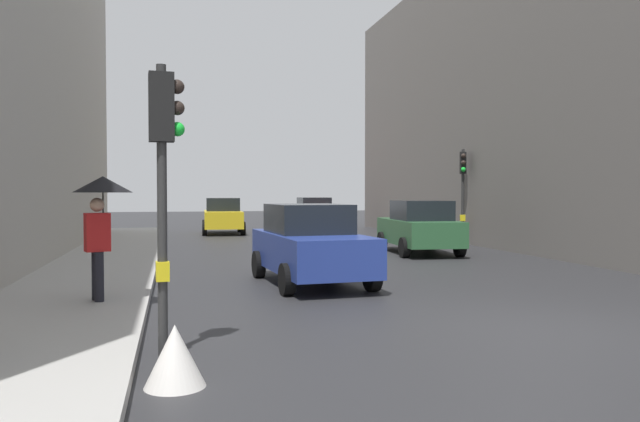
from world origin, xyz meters
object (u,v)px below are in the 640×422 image
(traffic_light_near_left, at_px, (164,156))
(car_blue_van, at_px, (310,244))
(car_yellow_taxi, at_px, (223,216))
(car_green_estate, at_px, (419,227))
(car_red_sedan, at_px, (313,213))
(warning_sign_triangle, at_px, (175,356))
(pedestrian_with_umbrella, at_px, (101,203))
(traffic_light_mid_street, at_px, (463,179))

(traffic_light_near_left, distance_m, car_blue_van, 6.52)
(car_yellow_taxi, relative_size, car_green_estate, 0.99)
(car_red_sedan, height_order, car_yellow_taxi, same)
(car_yellow_taxi, distance_m, warning_sign_triangle, 24.51)
(car_red_sedan, relative_size, car_yellow_taxi, 0.99)
(traffic_light_near_left, bearing_deg, car_red_sedan, 73.52)
(traffic_light_near_left, height_order, car_red_sedan, traffic_light_near_left)
(car_green_estate, height_order, pedestrian_with_umbrella, pedestrian_with_umbrella)
(car_red_sedan, bearing_deg, pedestrian_with_umbrella, -111.21)
(car_yellow_taxi, bearing_deg, car_red_sedan, 29.70)
(traffic_light_mid_street, height_order, traffic_light_near_left, traffic_light_mid_street)
(car_red_sedan, bearing_deg, car_yellow_taxi, -150.30)
(traffic_light_mid_street, height_order, car_yellow_taxi, traffic_light_mid_street)
(traffic_light_near_left, height_order, car_yellow_taxi, traffic_light_near_left)
(car_red_sedan, xyz_separation_m, warning_sign_triangle, (-7.60, -27.39, -0.55))
(car_yellow_taxi, bearing_deg, car_blue_van, -88.07)
(pedestrian_with_umbrella, bearing_deg, traffic_light_near_left, -71.89)
(car_blue_van, distance_m, warning_sign_triangle, 7.46)
(traffic_light_mid_street, height_order, car_red_sedan, traffic_light_mid_street)
(car_green_estate, bearing_deg, traffic_light_near_left, -125.20)
(car_yellow_taxi, bearing_deg, traffic_light_near_left, -96.09)
(traffic_light_mid_street, relative_size, car_yellow_taxi, 0.86)
(car_green_estate, xyz_separation_m, warning_sign_triangle, (-7.93, -12.71, -0.55))
(car_yellow_taxi, height_order, warning_sign_triangle, car_yellow_taxi)
(car_red_sedan, xyz_separation_m, pedestrian_with_umbrella, (-8.82, -22.73, 0.96))
(traffic_light_mid_street, bearing_deg, car_green_estate, -136.97)
(car_yellow_taxi, height_order, car_green_estate, same)
(car_yellow_taxi, xyz_separation_m, warning_sign_triangle, (-2.35, -24.39, -0.55))
(car_red_sedan, relative_size, car_blue_van, 0.98)
(car_yellow_taxi, distance_m, car_blue_van, 17.57)
(traffic_light_near_left, height_order, car_green_estate, traffic_light_near_left)
(car_green_estate, bearing_deg, car_red_sedan, 91.29)
(warning_sign_triangle, bearing_deg, car_yellow_taxi, 84.51)
(traffic_light_mid_street, distance_m, car_red_sedan, 12.52)
(traffic_light_near_left, relative_size, car_blue_van, 0.83)
(car_green_estate, distance_m, pedestrian_with_umbrella, 12.23)
(pedestrian_with_umbrella, distance_m, warning_sign_triangle, 5.05)
(car_green_estate, relative_size, warning_sign_triangle, 6.65)
(car_blue_van, xyz_separation_m, car_green_estate, (5.00, 5.87, 0.00))
(car_red_sedan, relative_size, car_green_estate, 0.98)
(car_green_estate, bearing_deg, traffic_light_mid_street, 43.03)
(traffic_light_near_left, relative_size, car_red_sedan, 0.84)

